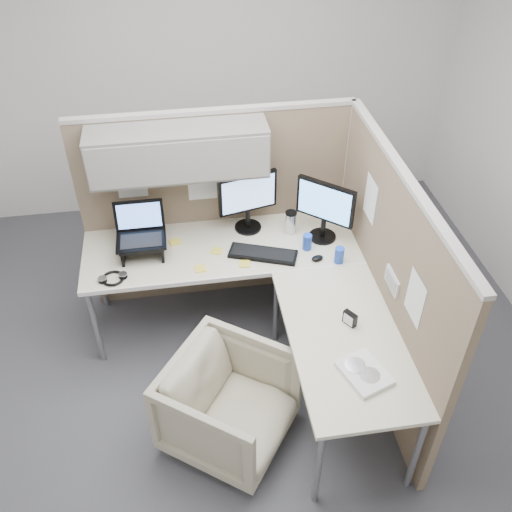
{
  "coord_description": "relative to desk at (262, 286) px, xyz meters",
  "views": [
    {
      "loc": [
        -0.36,
        -2.68,
        3.31
      ],
      "look_at": [
        0.1,
        0.25,
        0.85
      ],
      "focal_mm": 40.0,
      "sensor_mm": 36.0,
      "label": 1
    }
  ],
  "objects": [
    {
      "name": "monitor_right",
      "position": [
        0.51,
        0.4,
        0.32
      ],
      "size": [
        0.35,
        0.32,
        0.47
      ],
      "rotation": [
        0.0,
        0.0,
        -0.72
      ],
      "color": "black",
      "rests_on": "desk"
    },
    {
      "name": "keyboard",
      "position": [
        0.05,
        0.27,
        0.05
      ],
      "size": [
        0.51,
        0.32,
        0.02
      ],
      "primitive_type": "cube",
      "rotation": [
        0.0,
        0.0,
        -0.36
      ],
      "color": "black",
      "rests_on": "desk"
    },
    {
      "name": "office_chair",
      "position": [
        -0.32,
        -0.66,
        -0.32
      ],
      "size": [
        0.95,
        0.96,
        0.73
      ],
      "primitive_type": "imported",
      "rotation": [
        0.0,
        0.0,
        0.94
      ],
      "color": "beige",
      "rests_on": "ground"
    },
    {
      "name": "mouse",
      "position": [
        0.42,
        0.16,
        0.06
      ],
      "size": [
        0.1,
        0.08,
        0.03
      ],
      "primitive_type": "ellipsoid",
      "rotation": [
        0.0,
        0.0,
        0.31
      ],
      "color": "black",
      "rests_on": "desk"
    },
    {
      "name": "soda_can_green",
      "position": [
        0.56,
        0.11,
        0.1
      ],
      "size": [
        0.07,
        0.07,
        0.12
      ],
      "primitive_type": "cylinder",
      "color": "#1E3FA5",
      "rests_on": "desk"
    },
    {
      "name": "ground",
      "position": [
        -0.12,
        -0.13,
        -0.69
      ],
      "size": [
        4.5,
        4.5,
        0.0
      ],
      "primitive_type": "plane",
      "color": "#414147",
      "rests_on": "ground"
    },
    {
      "name": "sticky_note_d",
      "position": [
        -0.27,
        0.36,
        0.05
      ],
      "size": [
        0.1,
        0.1,
        0.01
      ],
      "primitive_type": "cube",
      "rotation": [
        0.0,
        0.0,
        -0.33
      ],
      "color": "yellow",
      "rests_on": "desk"
    },
    {
      "name": "sticky_note_c",
      "position": [
        -0.56,
        0.51,
        0.05
      ],
      "size": [
        0.09,
        0.09,
        0.01
      ],
      "primitive_type": "cube",
      "rotation": [
        0.0,
        0.0,
        0.29
      ],
      "color": "yellow",
      "rests_on": "desk"
    },
    {
      "name": "laptop_station",
      "position": [
        -0.79,
        0.43,
        0.18
      ],
      "size": [
        0.34,
        0.3,
        0.36
      ],
      "color": "black",
      "rests_on": "desk"
    },
    {
      "name": "desk",
      "position": [
        0.0,
        0.0,
        0.0
      ],
      "size": [
        2.0,
        1.98,
        0.73
      ],
      "color": "beige",
      "rests_on": "ground"
    },
    {
      "name": "monitor_left",
      "position": [
        -0.01,
        0.6,
        0.32
      ],
      "size": [
        0.44,
        0.2,
        0.47
      ],
      "rotation": [
        0.0,
        0.0,
        0.23
      ],
      "color": "black",
      "rests_on": "desk"
    },
    {
      "name": "travel_mug",
      "position": [
        0.29,
        0.5,
        0.13
      ],
      "size": [
        0.09,
        0.09,
        0.18
      ],
      "color": "silver",
      "rests_on": "desk"
    },
    {
      "name": "soda_can_silver",
      "position": [
        0.37,
        0.29,
        0.1
      ],
      "size": [
        0.07,
        0.07,
        0.12
      ],
      "primitive_type": "cylinder",
      "color": "#1E3FA5",
      "rests_on": "desk"
    },
    {
      "name": "paper_stack",
      "position": [
        0.44,
        -0.87,
        0.06
      ],
      "size": [
        0.31,
        0.34,
        0.03
      ],
      "rotation": [
        0.0,
        0.0,
        0.34
      ],
      "color": "white",
      "rests_on": "desk"
    },
    {
      "name": "partition_back",
      "position": [
        -0.34,
        0.7,
        0.41
      ],
      "size": [
        2.0,
        0.36,
        1.63
      ],
      "color": "#816C54",
      "rests_on": "ground"
    },
    {
      "name": "sticky_note_a",
      "position": [
        -0.4,
        0.19,
        0.05
      ],
      "size": [
        0.08,
        0.08,
        0.01
      ],
      "primitive_type": "cube",
      "rotation": [
        0.0,
        0.0,
        0.08
      ],
      "color": "yellow",
      "rests_on": "desk"
    },
    {
      "name": "partition_right",
      "position": [
        0.78,
        -0.19,
        0.13
      ],
      "size": [
        0.07,
        2.03,
        1.63
      ],
      "color": "#816C54",
      "rests_on": "ground"
    },
    {
      "name": "sticky_note_b",
      "position": [
        -0.09,
        0.19,
        0.05
      ],
      "size": [
        0.09,
        0.09,
        0.01
      ],
      "primitive_type": "cube",
      "rotation": [
        0.0,
        0.0,
        -0.17
      ],
      "color": "yellow",
      "rests_on": "desk"
    },
    {
      "name": "headphones",
      "position": [
        -1.0,
        0.17,
        0.06
      ],
      "size": [
        0.19,
        0.18,
        0.03
      ],
      "rotation": [
        0.0,
        0.0,
        0.16
      ],
      "color": "black",
      "rests_on": "desk"
    },
    {
      "name": "desk_clock",
      "position": [
        0.47,
        -0.47,
        0.09
      ],
      "size": [
        0.08,
        0.1,
        0.09
      ],
      "rotation": [
        0.0,
        0.0,
        -0.98
      ],
      "color": "black",
      "rests_on": "desk"
    }
  ]
}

